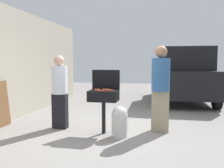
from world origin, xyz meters
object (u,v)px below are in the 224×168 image
(bbq_grill, at_px, (104,97))
(hot_dog_0, at_px, (97,90))
(hot_dog_4, at_px, (98,89))
(hot_dog_3, at_px, (106,89))
(person_right, at_px, (161,86))
(hot_dog_6, at_px, (110,90))
(hot_dog_2, at_px, (105,91))
(hot_dog_1, at_px, (109,90))
(hot_dog_7, at_px, (100,91))
(parked_minivan, at_px, (183,75))
(propane_tank, at_px, (120,121))
(hot_dog_5, at_px, (105,89))
(person_left, at_px, (60,89))

(bbq_grill, relative_size, hot_dog_0, 6.99)
(hot_dog_4, bearing_deg, bbq_grill, -16.81)
(hot_dog_3, xyz_separation_m, person_right, (1.12, 0.31, 0.07))
(hot_dog_3, xyz_separation_m, hot_dog_6, (0.12, -0.13, 0.00))
(hot_dog_3, bearing_deg, hot_dog_4, -169.61)
(hot_dog_2, bearing_deg, bbq_grill, 112.73)
(hot_dog_1, distance_m, hot_dog_4, 0.25)
(hot_dog_7, height_order, parked_minivan, parked_minivan)
(hot_dog_1, height_order, hot_dog_2, same)
(hot_dog_3, bearing_deg, bbq_grill, -116.29)
(hot_dog_7, bearing_deg, hot_dog_1, 56.07)
(parked_minivan, bearing_deg, hot_dog_1, 66.49)
(hot_dog_6, relative_size, person_right, 0.07)
(hot_dog_3, distance_m, person_right, 1.17)
(hot_dog_0, height_order, hot_dog_7, same)
(person_right, bearing_deg, hot_dog_6, 24.04)
(hot_dog_6, bearing_deg, propane_tank, -27.22)
(hot_dog_5, bearing_deg, person_left, 176.02)
(hot_dog_1, relative_size, hot_dog_2, 1.00)
(propane_tank, distance_m, parked_minivan, 5.16)
(hot_dog_0, bearing_deg, hot_dog_2, -19.38)
(hot_dog_3, relative_size, parked_minivan, 0.03)
(hot_dog_3, xyz_separation_m, hot_dog_7, (-0.06, -0.24, 0.00))
(hot_dog_1, bearing_deg, hot_dog_4, 178.14)
(hot_dog_0, distance_m, hot_dog_2, 0.18)
(hot_dog_2, relative_size, hot_dog_6, 1.00)
(hot_dog_5, height_order, hot_dog_7, same)
(hot_dog_5, bearing_deg, parked_minivan, 66.35)
(bbq_grill, relative_size, hot_dog_7, 6.99)
(propane_tank, height_order, person_right, person_right)
(hot_dog_4, distance_m, hot_dog_7, 0.23)
(bbq_grill, relative_size, hot_dog_4, 6.99)
(hot_dog_3, bearing_deg, propane_tank, -35.72)
(bbq_grill, xyz_separation_m, person_left, (-1.06, 0.19, 0.12))
(bbq_grill, relative_size, hot_dog_5, 6.99)
(person_right, bearing_deg, parked_minivan, -100.61)
(hot_dog_6, distance_m, propane_tank, 0.65)
(hot_dog_2, xyz_separation_m, propane_tank, (0.31, -0.04, -0.60))
(hot_dog_5, bearing_deg, bbq_grill, -94.12)
(hot_dog_5, relative_size, hot_dog_7, 1.00)
(hot_dog_0, relative_size, person_right, 0.07)
(hot_dog_1, distance_m, hot_dog_5, 0.13)
(parked_minivan, bearing_deg, hot_dog_6, 67.35)
(hot_dog_2, bearing_deg, hot_dog_1, 71.66)
(hot_dog_1, bearing_deg, bbq_grill, -162.17)
(hot_dog_2, distance_m, hot_dog_4, 0.26)
(hot_dog_4, bearing_deg, hot_dog_7, -60.74)
(propane_tank, distance_m, person_left, 1.58)
(person_left, xyz_separation_m, parked_minivan, (3.07, 4.49, 0.14))
(hot_dog_3, height_order, parked_minivan, parked_minivan)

